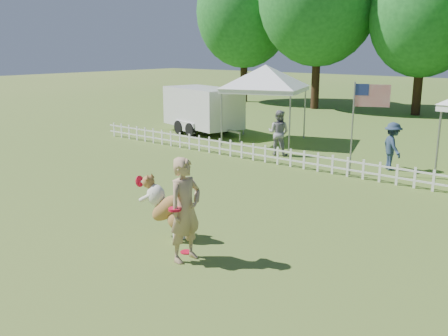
# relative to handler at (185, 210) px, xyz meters

# --- Properties ---
(ground) EXTENTS (120.00, 120.00, 0.00)m
(ground) POSITION_rel_handler_xyz_m (-0.65, 0.46, -0.96)
(ground) COLOR #3B6520
(ground) RESTS_ON ground
(picket_fence) EXTENTS (22.00, 0.08, 0.60)m
(picket_fence) POSITION_rel_handler_xyz_m (-0.65, 7.46, -0.66)
(picket_fence) COLOR white
(picket_fence) RESTS_ON ground
(handler) EXTENTS (0.50, 0.73, 1.92)m
(handler) POSITION_rel_handler_xyz_m (0.00, 0.00, 0.00)
(handler) COLOR tan
(handler) RESTS_ON ground
(dog) EXTENTS (1.28, 0.60, 1.27)m
(dog) POSITION_rel_handler_xyz_m (-1.02, 0.54, -0.33)
(dog) COLOR brown
(dog) RESTS_ON ground
(frisbee_on_turf) EXTENTS (0.27, 0.27, 0.02)m
(frisbee_on_turf) POSITION_rel_handler_xyz_m (-0.22, 0.23, -0.95)
(frisbee_on_turf) COLOR red
(frisbee_on_turf) RESTS_ON ground
(canopy_tent_left) EXTENTS (3.75, 3.75, 3.05)m
(canopy_tent_left) POSITION_rel_handler_xyz_m (-5.57, 10.52, 0.57)
(canopy_tent_left) COLOR white
(canopy_tent_left) RESTS_ON ground
(cargo_trailer) EXTENTS (5.12, 3.21, 2.09)m
(cargo_trailer) POSITION_rel_handler_xyz_m (-8.96, 10.55, 0.08)
(cargo_trailer) COLOR silver
(cargo_trailer) RESTS_ON ground
(flag_pole) EXTENTS (1.04, 0.53, 2.82)m
(flag_pole) POSITION_rel_handler_xyz_m (-0.44, 7.71, 0.45)
(flag_pole) COLOR gray
(flag_pole) RESTS_ON ground
(spectator_a) EXTENTS (0.90, 0.77, 1.63)m
(spectator_a) POSITION_rel_handler_xyz_m (-3.73, 8.75, -0.15)
(spectator_a) COLOR gray
(spectator_a) RESTS_ON ground
(spectator_b) EXTENTS (1.09, 1.10, 1.52)m
(spectator_b) POSITION_rel_handler_xyz_m (0.28, 9.14, -0.20)
(spectator_b) COLOR #24354E
(spectator_b) RESTS_ON ground
(tree_far_left) EXTENTS (6.60, 6.60, 11.00)m
(tree_far_left) POSITION_rel_handler_xyz_m (-15.65, 22.46, 4.54)
(tree_far_left) COLOR #1A5B1F
(tree_far_left) RESTS_ON ground
(tree_left) EXTENTS (7.40, 7.40, 12.00)m
(tree_left) POSITION_rel_handler_xyz_m (-9.65, 21.96, 5.04)
(tree_left) COLOR #1A5B1F
(tree_left) RESTS_ON ground
(tree_center_left) EXTENTS (6.00, 6.00, 9.80)m
(tree_center_left) POSITION_rel_handler_xyz_m (-3.65, 22.96, 3.94)
(tree_center_left) COLOR #1A5B1F
(tree_center_left) RESTS_ON ground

